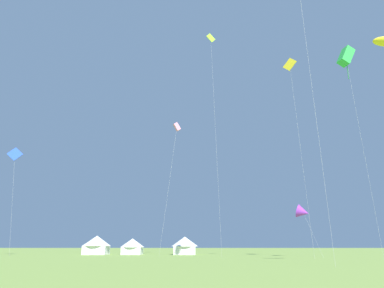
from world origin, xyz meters
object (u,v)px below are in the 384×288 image
at_px(kite_blue_diamond, 15,155).
at_px(kite_pink_box, 177,127).
at_px(festival_tent_left, 132,246).
at_px(festival_tent_center, 185,245).
at_px(kite_lime_diamond, 211,44).
at_px(kite_yellow_diamond, 290,67).
at_px(festival_tent_right, 97,244).
at_px(kite_green_box, 346,57).
at_px(kite_purple_delta, 303,212).

distance_m(kite_blue_diamond, kite_pink_box, 27.49).
distance_m(festival_tent_left, festival_tent_center, 9.50).
height_order(kite_lime_diamond, kite_pink_box, kite_lime_diamond).
height_order(kite_pink_box, festival_tent_center, kite_pink_box).
xyz_separation_m(kite_yellow_diamond, festival_tent_center, (-16.30, 18.43, -25.75)).
height_order(festival_tent_left, festival_tent_center, festival_tent_center).
height_order(kite_yellow_diamond, kite_pink_box, kite_yellow_diamond).
relative_size(kite_lime_diamond, festival_tent_left, 8.51).
height_order(kite_yellow_diamond, festival_tent_right, kite_yellow_diamond).
relative_size(kite_blue_diamond, kite_green_box, 0.61).
xyz_separation_m(kite_lime_diamond, kite_pink_box, (-5.82, 2.53, -14.06)).
xyz_separation_m(festival_tent_right, festival_tent_left, (6.52, 0.00, -0.27)).
relative_size(kite_blue_diamond, festival_tent_right, 3.45).
distance_m(kite_pink_box, festival_tent_right, 26.21).
distance_m(kite_blue_diamond, kite_green_box, 54.02).
bearing_deg(festival_tent_left, kite_yellow_diamond, -35.55).
bearing_deg(kite_pink_box, kite_yellow_diamond, -24.28).
height_order(kite_yellow_diamond, festival_tent_left, kite_yellow_diamond).
bearing_deg(kite_lime_diamond, festival_tent_center, 109.85).
height_order(kite_blue_diamond, kite_green_box, kite_green_box).
bearing_deg(festival_tent_right, kite_green_box, -29.28).
bearing_deg(kite_green_box, kite_yellow_diamond, 152.74).
bearing_deg(festival_tent_center, kite_green_box, -43.46).
relative_size(kite_blue_diamond, kite_pink_box, 0.82).
height_order(kite_blue_diamond, kite_lime_diamond, kite_lime_diamond).
xyz_separation_m(kite_yellow_diamond, festival_tent_left, (-25.79, 18.43, -25.93)).
bearing_deg(kite_lime_diamond, kite_blue_diamond, 173.81).
bearing_deg(festival_tent_left, festival_tent_right, 180.00).
relative_size(kite_purple_delta, festival_tent_left, 1.78).
relative_size(kite_green_box, festival_tent_right, 5.63).
xyz_separation_m(kite_blue_diamond, kite_pink_box, (27.12, -1.04, 4.37)).
bearing_deg(kite_pink_box, festival_tent_right, 144.65).
xyz_separation_m(kite_yellow_diamond, kite_lime_diamond, (-11.56, 5.31, 7.16)).
bearing_deg(festival_tent_left, kite_purple_delta, -22.52).
distance_m(kite_yellow_diamond, festival_tent_left, 40.95).
bearing_deg(festival_tent_center, kite_purple_delta, -32.13).
bearing_deg(festival_tent_right, kite_purple_delta, -18.58).
xyz_separation_m(kite_green_box, festival_tent_center, (-23.21, 22.00, -25.45)).
height_order(festival_tent_right, festival_tent_center, festival_tent_right).
bearing_deg(kite_purple_delta, festival_tent_center, 147.87).
xyz_separation_m(kite_blue_diamond, festival_tent_right, (12.18, 9.55, -14.37)).
bearing_deg(kite_pink_box, festival_tent_center, 84.20).
distance_m(kite_yellow_diamond, kite_lime_diamond, 14.59).
xyz_separation_m(kite_purple_delta, kite_lime_diamond, (-13.72, -1.54, 28.12)).
relative_size(kite_green_box, festival_tent_left, 6.61).
bearing_deg(festival_tent_center, kite_lime_diamond, -70.15).
bearing_deg(kite_purple_delta, kite_pink_box, 177.09).
bearing_deg(kite_yellow_diamond, festival_tent_right, 150.30).
bearing_deg(kite_green_box, kite_pink_box, 154.86).
bearing_deg(kite_yellow_diamond, kite_lime_diamond, 155.33).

